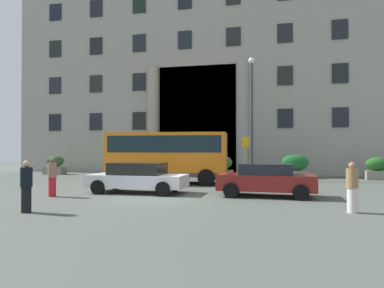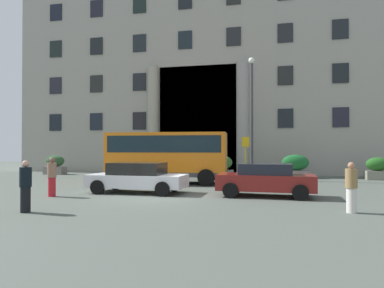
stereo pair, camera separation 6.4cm
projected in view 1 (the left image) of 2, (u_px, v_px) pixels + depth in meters
ground_plane at (156, 198)px, 14.49m from camera, size 80.00×64.00×0.12m
office_building_facade at (217, 64)px, 31.67m from camera, size 33.45×9.70×19.19m
orange_minibus at (168, 153)px, 20.12m from camera, size 6.86×3.19×2.87m
bus_stop_sign at (246, 154)px, 21.19m from camera, size 0.44×0.08×2.69m
hedge_planter_far_east at (295, 167)px, 23.54m from camera, size 1.83×0.96×1.58m
hedge_planter_entrance_left at (377, 169)px, 22.38m from camera, size 1.44×0.92×1.42m
hedge_planter_west at (55, 165)px, 27.03m from camera, size 1.58×0.84×1.45m
hedge_planter_far_west at (218, 166)px, 24.11m from camera, size 1.99×0.99×1.57m
parked_sedan_far at (266, 179)px, 14.54m from camera, size 3.99×2.02×1.36m
parked_coupe_end at (138, 177)px, 15.72m from camera, size 4.36×2.02×1.36m
scooter_by_planter at (241, 181)px, 16.67m from camera, size 1.99×0.55×0.89m
pedestrian_man_crossing at (352, 187)px, 10.86m from camera, size 0.36×0.36×1.57m
pedestrian_man_red_shirt at (26, 186)px, 10.90m from camera, size 0.36×0.36×1.61m
pedestrian_child_trailing at (52, 177)px, 14.51m from camera, size 0.36×0.36×1.61m
lamppost_plaza_centre at (252, 109)px, 22.45m from camera, size 0.40×0.40×7.82m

